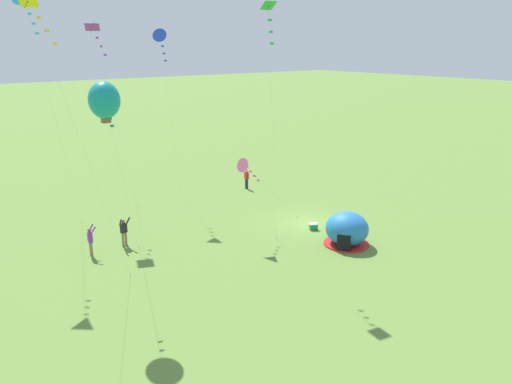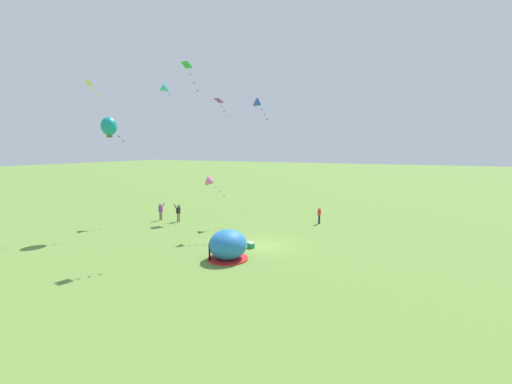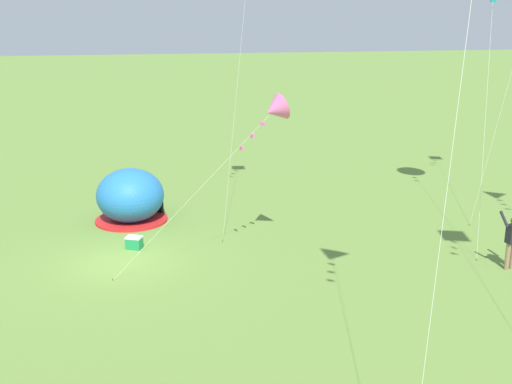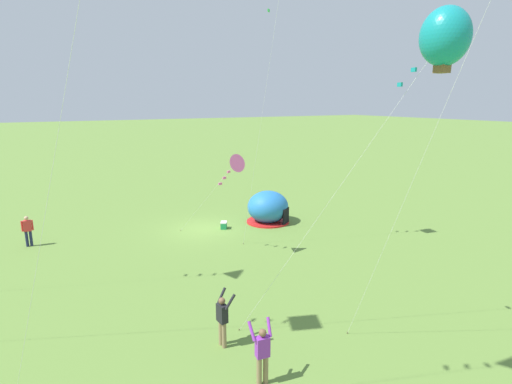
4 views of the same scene
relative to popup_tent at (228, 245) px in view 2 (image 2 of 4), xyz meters
The scene contains 13 objects.
ground_plane 4.46m from the popup_tent, ahead, with size 300.00×300.00×0.00m, color olive.
popup_tent is the anchor object (origin of this frame).
cooler_box 3.22m from the popup_tent, ahead, with size 0.58×0.64×0.44m.
person_arms_raised 15.43m from the popup_tent, 58.78° to the left, with size 0.68×0.51×1.89m.
person_flying_kite 13.76m from the popup_tent, 53.24° to the left, with size 0.51×0.68×1.89m.
person_with_toddler 14.02m from the popup_tent, 10.36° to the right, with size 0.59×0.26×1.72m.
kite_purple 20.72m from the popup_tent, 33.62° to the left, with size 1.63×3.31×13.43m.
kite_blue 18.95m from the popup_tent, 17.93° to the left, with size 3.37×3.15×13.07m.
kite_cyan 22.39m from the popup_tent, 53.08° to the left, with size 4.17×3.68×14.86m.
kite_pink 7.39m from the popup_tent, 43.85° to the left, with size 1.62×5.97×5.34m.
kite_teal 16.44m from the popup_tent, 80.19° to the left, with size 5.71×4.03×10.45m.
kite_green 13.19m from the popup_tent, 64.58° to the left, with size 1.63×2.23×14.21m.
kite_yellow 20.26m from the popup_tent, 80.32° to the left, with size 1.97×4.40×13.92m.
Camera 2 is at (-23.99, -11.27, 7.67)m, focal length 24.00 mm.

